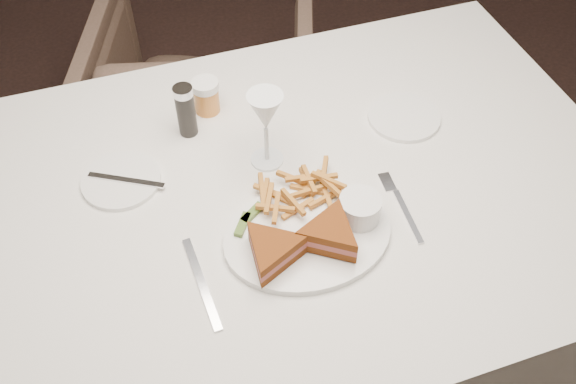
# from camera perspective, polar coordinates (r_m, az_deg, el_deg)

# --- Properties ---
(ground) EXTENTS (5.00, 5.00, 0.00)m
(ground) POSITION_cam_1_polar(r_m,az_deg,el_deg) (1.95, -5.93, -13.28)
(ground) COLOR black
(ground) RESTS_ON ground
(table) EXTENTS (1.51, 1.08, 0.75)m
(table) POSITION_cam_1_polar(r_m,az_deg,el_deg) (1.59, -0.43, -8.79)
(table) COLOR silver
(table) RESTS_ON ground
(chair_far) EXTENTS (0.81, 0.78, 0.70)m
(chair_far) POSITION_cam_1_polar(r_m,az_deg,el_deg) (2.15, -7.15, 9.08)
(chair_far) COLOR #4C392E
(chair_far) RESTS_ON ground
(table_setting) EXTENTS (0.78, 0.59, 0.18)m
(table_setting) POSITION_cam_1_polar(r_m,az_deg,el_deg) (1.23, 0.07, -0.04)
(table_setting) COLOR white
(table_setting) RESTS_ON table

